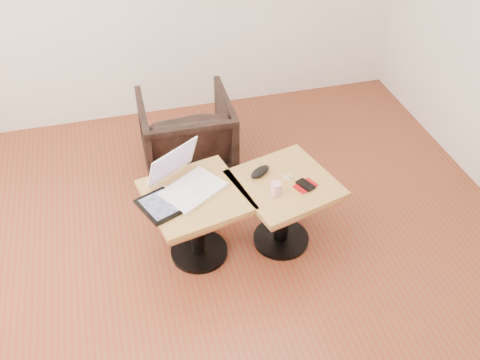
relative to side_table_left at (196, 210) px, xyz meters
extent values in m
cube|color=maroon|center=(-0.02, -0.42, -0.40)|extent=(4.50, 4.50, 0.01)
cylinder|color=black|center=(0.00, 0.00, -0.38)|extent=(0.38, 0.38, 0.03)
cylinder|color=black|center=(0.00, 0.00, -0.14)|extent=(0.10, 0.10, 0.46)
cube|color=#95431C|center=(0.00, 0.00, 0.07)|extent=(0.64, 0.64, 0.04)
cube|color=olive|center=(0.00, 0.00, 0.11)|extent=(0.69, 0.69, 0.04)
cylinder|color=black|center=(0.57, -0.03, -0.38)|extent=(0.38, 0.38, 0.03)
cylinder|color=black|center=(0.57, -0.03, -0.14)|extent=(0.10, 0.10, 0.46)
cube|color=#95431C|center=(0.57, -0.03, 0.07)|extent=(0.66, 0.66, 0.04)
cube|color=olive|center=(0.57, -0.03, 0.11)|extent=(0.72, 0.72, 0.04)
cube|color=white|center=(-0.01, 0.03, 0.14)|extent=(0.45, 0.42, 0.02)
cube|color=silver|center=(-0.03, 0.06, 0.15)|extent=(0.32, 0.27, 0.00)
cube|color=silver|center=(0.03, -0.03, 0.15)|extent=(0.12, 0.11, 0.00)
cube|color=white|center=(-0.10, 0.17, 0.27)|extent=(0.36, 0.28, 0.24)
cube|color=brown|center=(-0.10, 0.17, 0.27)|extent=(0.31, 0.24, 0.20)
cube|color=black|center=(-0.23, -0.06, 0.14)|extent=(0.30, 0.33, 0.02)
cube|color=#191E38|center=(-0.23, -0.06, 0.15)|extent=(0.24, 0.27, 0.00)
cube|color=white|center=(-0.25, 0.16, 0.15)|extent=(0.05, 0.05, 0.03)
ellipsoid|color=black|center=(0.44, 0.08, 0.16)|extent=(0.17, 0.14, 0.05)
cylinder|color=#BB497C|center=(0.47, -0.13, 0.18)|extent=(0.09, 0.09, 0.09)
sphere|color=white|center=(0.59, 0.00, 0.14)|extent=(0.01, 0.01, 0.01)
sphere|color=white|center=(0.61, 0.02, 0.14)|extent=(0.01, 0.01, 0.01)
sphere|color=white|center=(0.57, 0.02, 0.14)|extent=(0.01, 0.01, 0.01)
sphere|color=white|center=(0.62, -0.01, 0.14)|extent=(0.01, 0.01, 0.01)
sphere|color=white|center=(0.57, -0.01, 0.14)|extent=(0.01, 0.01, 0.01)
sphere|color=white|center=(0.59, -0.02, 0.14)|extent=(0.01, 0.01, 0.01)
cylinder|color=white|center=(0.59, 0.00, 0.13)|extent=(0.07, 0.04, 0.00)
cube|color=#71030C|center=(0.68, -0.11, 0.14)|extent=(0.16, 0.14, 0.01)
cube|color=black|center=(0.68, -0.11, 0.14)|extent=(0.11, 0.14, 0.01)
imported|color=black|center=(0.11, 0.94, -0.08)|extent=(0.69, 0.70, 0.63)
camera|label=1|loc=(-0.36, -2.43, 2.30)|focal=40.00mm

